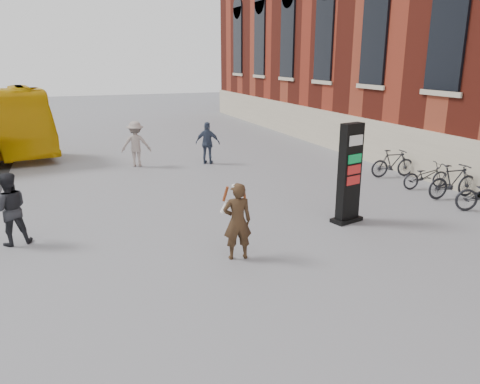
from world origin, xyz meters
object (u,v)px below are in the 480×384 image
object	(u,v)px
info_pylon	(349,174)
pedestrian_c	(208,143)
woman	(237,220)
bike_6	(426,176)
bike_7	(393,163)
bike_5	(453,181)
pedestrian_b	(136,144)
pedestrian_a	(9,209)

from	to	relation	value
info_pylon	pedestrian_c	size ratio (longest dim) A/B	1.53
woman	bike_6	distance (m)	8.66
bike_7	bike_5	bearing A→B (deg)	-171.41
woman	bike_5	world-z (taller)	woman
woman	bike_5	distance (m)	8.29
bike_6	bike_5	bearing A→B (deg)	-173.39
pedestrian_c	bike_5	bearing A→B (deg)	157.04
info_pylon	pedestrian_b	xyz separation A→B (m)	(-4.32, 8.90, -0.42)
woman	bike_7	distance (m)	9.43
info_pylon	pedestrian_a	bearing A→B (deg)	155.89
woman	pedestrian_b	bearing A→B (deg)	-78.28
pedestrian_c	bike_5	xyz separation A→B (m)	(5.83, -7.61, -0.33)
pedestrian_a	bike_6	size ratio (longest dim) A/B	1.04
pedestrian_c	bike_7	world-z (taller)	pedestrian_c
info_pylon	woman	xyz separation A→B (m)	(-3.66, -1.22, -0.45)
pedestrian_b	pedestrian_c	bearing A→B (deg)	-178.26
info_pylon	pedestrian_c	xyz separation A→B (m)	(-1.43, 8.33, -0.47)
pedestrian_b	pedestrian_c	size ratio (longest dim) A/B	1.05
pedestrian_c	bike_6	xyz separation A→B (m)	(5.83, -6.39, -0.43)
bike_5	pedestrian_b	bearing A→B (deg)	49.77
pedestrian_a	bike_7	distance (m)	13.02
pedestrian_a	bike_5	distance (m)	12.85
pedestrian_c	bike_5	distance (m)	9.59
pedestrian_a	pedestrian_c	bearing A→B (deg)	-144.55
woman	pedestrian_a	xyz separation A→B (m)	(-4.77, 2.67, -0.01)
bike_6	bike_7	bearing A→B (deg)	6.61
woman	pedestrian_a	distance (m)	5.47
bike_6	bike_7	xyz separation A→B (m)	(0.00, 1.74, 0.08)
bike_7	bike_6	bearing A→B (deg)	-171.41
pedestrian_c	bike_7	size ratio (longest dim) A/B	1.01
bike_5	bike_7	xyz separation A→B (m)	(0.00, 2.96, -0.03)
pedestrian_a	pedestrian_c	world-z (taller)	pedestrian_a
pedestrian_b	bike_5	world-z (taller)	pedestrian_b
bike_5	bike_7	world-z (taller)	bike_5
woman	bike_6	xyz separation A→B (m)	(8.05, 3.16, -0.45)
woman	pedestrian_c	distance (m)	9.80
info_pylon	pedestrian_a	xyz separation A→B (m)	(-8.42, 1.46, -0.47)
bike_5	bike_7	distance (m)	2.96
bike_5	pedestrian_c	bearing A→B (deg)	40.40
pedestrian_b	pedestrian_a	bearing A→B (deg)	74.15
bike_6	info_pylon	bearing A→B (deg)	120.38
bike_7	woman	bearing A→B (deg)	129.90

